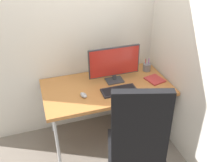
# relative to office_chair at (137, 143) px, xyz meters

# --- Properties ---
(ground_plane) EXTENTS (8.00, 8.00, 0.00)m
(ground_plane) POSITION_rel_office_chair_xyz_m (-0.02, 0.81, -0.62)
(ground_plane) COLOR slate
(wall_back) EXTENTS (3.18, 0.04, 2.80)m
(wall_back) POSITION_rel_office_chair_xyz_m (-0.02, 1.23, 0.78)
(wall_back) COLOR silver
(wall_back) RESTS_ON ground_plane
(wall_side_right) EXTENTS (0.04, 2.53, 2.80)m
(wall_side_right) POSITION_rel_office_chair_xyz_m (0.72, 0.56, 0.78)
(wall_side_right) COLOR silver
(wall_side_right) RESTS_ON ground_plane
(desk) EXTENTS (1.41, 0.77, 0.74)m
(desk) POSITION_rel_office_chair_xyz_m (-0.02, 0.81, 0.08)
(desk) COLOR #B27038
(desk) RESTS_ON ground_plane
(office_chair) EXTENTS (0.62, 0.64, 1.25)m
(office_chair) POSITION_rel_office_chair_xyz_m (0.00, 0.00, 0.00)
(office_chair) COLOR black
(office_chair) RESTS_ON ground_plane
(filing_cabinet) EXTENTS (0.46, 0.54, 0.60)m
(filing_cabinet) POSITION_rel_office_chair_xyz_m (0.45, 0.78, -0.32)
(filing_cabinet) COLOR gray
(filing_cabinet) RESTS_ON ground_plane
(monitor) EXTENTS (0.59, 0.16, 0.41)m
(monitor) POSITION_rel_office_chair_xyz_m (0.10, 0.90, 0.35)
(monitor) COLOR #333338
(monitor) RESTS_ON desk
(keyboard) EXTENTS (0.38, 0.18, 0.02)m
(keyboard) POSITION_rel_office_chair_xyz_m (0.07, 0.66, 0.13)
(keyboard) COLOR black
(keyboard) RESTS_ON desk
(mouse) EXTENTS (0.08, 0.11, 0.04)m
(mouse) POSITION_rel_office_chair_xyz_m (-0.31, 0.69, 0.14)
(mouse) COLOR #9EA0A5
(mouse) RESTS_ON desk
(pen_holder) EXTENTS (0.10, 0.10, 0.18)m
(pen_holder) POSITION_rel_office_chair_xyz_m (0.56, 1.00, 0.17)
(pen_holder) COLOR slate
(pen_holder) RESTS_ON desk
(notebook) EXTENTS (0.22, 0.23, 0.02)m
(notebook) POSITION_rel_office_chair_xyz_m (0.55, 0.75, 0.13)
(notebook) COLOR #B23333
(notebook) RESTS_ON desk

